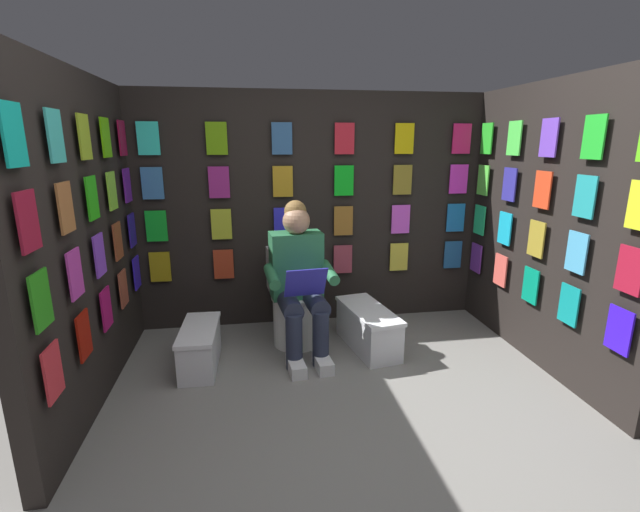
# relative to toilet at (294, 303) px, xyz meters

# --- Properties ---
(ground_plane) EXTENTS (30.00, 30.00, 0.00)m
(ground_plane) POSITION_rel_toilet_xyz_m (-0.22, 1.60, -0.33)
(ground_plane) COLOR gray
(display_wall_back) EXTENTS (3.15, 0.14, 2.04)m
(display_wall_back) POSITION_rel_toilet_xyz_m (-0.22, -0.45, 0.70)
(display_wall_back) COLOR black
(display_wall_back) RESTS_ON ground
(display_wall_left) EXTENTS (0.14, 2.01, 2.04)m
(display_wall_left) POSITION_rel_toilet_xyz_m (-1.79, 0.60, 0.70)
(display_wall_left) COLOR black
(display_wall_left) RESTS_ON ground
(display_wall_right) EXTENTS (0.14, 2.01, 2.04)m
(display_wall_right) POSITION_rel_toilet_xyz_m (1.35, 0.60, 0.70)
(display_wall_right) COLOR black
(display_wall_right) RESTS_ON ground
(toilet) EXTENTS (0.43, 0.57, 0.77)m
(toilet) POSITION_rel_toilet_xyz_m (0.00, 0.00, 0.00)
(toilet) COLOR white
(toilet) RESTS_ON ground
(person_reading) EXTENTS (0.55, 0.71, 1.19)m
(person_reading) POSITION_rel_toilet_xyz_m (-0.02, 0.23, 0.27)
(person_reading) COLOR #286B42
(person_reading) RESTS_ON ground
(comic_longbox_near) EXTENTS (0.41, 0.76, 0.33)m
(comic_longbox_near) POSITION_rel_toilet_xyz_m (-0.57, 0.24, -0.16)
(comic_longbox_near) COLOR silver
(comic_longbox_near) RESTS_ON ground
(comic_longbox_far) EXTENTS (0.28, 0.62, 0.31)m
(comic_longbox_far) POSITION_rel_toilet_xyz_m (0.74, 0.36, -0.17)
(comic_longbox_far) COLOR silver
(comic_longbox_far) RESTS_ON ground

